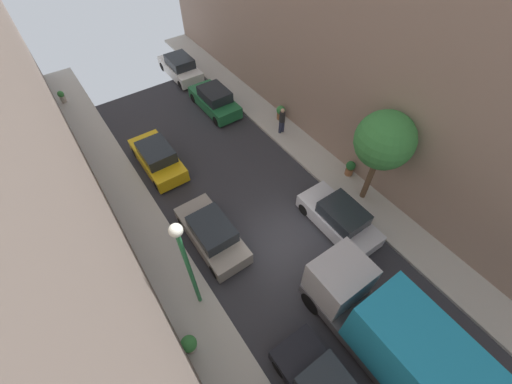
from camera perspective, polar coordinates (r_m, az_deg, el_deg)
The scene contains 16 objects.
ground at distance 15.55m, azimuth 4.88°, elevation -8.91°, with size 32.00×32.00×0.00m, color #2D2D33.
sidewalk_left at distance 14.44m, azimuth -11.74°, elevation -18.44°, with size 2.00×44.00×0.15m, color #B7B2A8.
sidewalk_right at distance 17.92m, azimuth 17.55°, elevation -0.49°, with size 2.00×44.00×0.15m, color #B7B2A8.
parked_car_left_2 at distance 15.04m, azimuth -7.78°, elevation -7.31°, with size 1.78×4.20×1.57m.
parked_car_left_3 at distance 18.87m, azimuth -17.03°, elevation 5.80°, with size 1.78×4.20×1.57m.
parked_car_right_0 at distance 15.88m, azimuth 14.57°, elevation -4.57°, with size 1.78×4.20×1.57m.
parked_car_right_1 at distance 22.50m, azimuth -7.33°, elevation 15.84°, with size 1.78×4.20×1.57m.
parked_car_right_2 at distance 26.50m, azimuth -13.26°, elevation 20.66°, with size 1.78×4.20×1.57m.
delivery_truck at distance 12.82m, azimuth 23.17°, elevation -22.67°, with size 2.26×6.60×3.38m.
pedestrian at distance 20.11m, azimuth 4.63°, elevation 12.63°, with size 0.40×0.36×1.72m.
street_tree_1 at distance 15.26m, azimuth 21.79°, elevation 8.42°, with size 2.64×2.64×5.16m.
potted_plant_0 at distance 13.33m, azimuth -11.77°, elevation -24.92°, with size 0.61×0.61×0.86m.
potted_plant_1 at distance 26.51m, azimuth -31.15°, elevation 14.31°, with size 0.41×0.41×0.82m.
potted_plant_2 at distance 21.43m, azimuth 4.39°, elevation 13.93°, with size 0.56×0.56×0.94m.
potted_plant_3 at distance 18.36m, azimuth 16.33°, elevation 4.14°, with size 0.51×0.51×0.91m.
lamp_post at distance 11.07m, azimuth -12.40°, elevation -11.32°, with size 0.44×0.44×5.50m.
Camera 1 is at (-5.62, -5.74, 13.31)m, focal length 22.59 mm.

